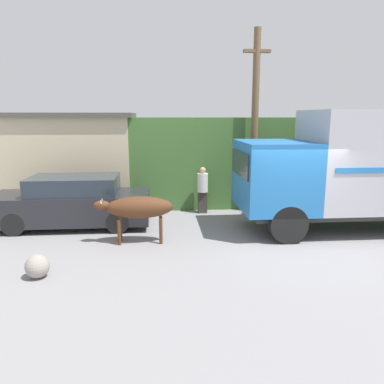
{
  "coord_description": "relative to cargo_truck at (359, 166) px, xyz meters",
  "views": [
    {
      "loc": [
        -3.5,
        -9.26,
        3.32
      ],
      "look_at": [
        -2.65,
        0.73,
        1.28
      ],
      "focal_mm": 35.0,
      "sensor_mm": 36.0,
      "label": 1
    }
  ],
  "objects": [
    {
      "name": "utility_pole",
      "position": [
        -2.54,
        2.36,
        1.3
      ],
      "size": [
        0.9,
        0.24,
        6.14
      ],
      "color": "brown",
      "rests_on": "ground_plane"
    },
    {
      "name": "hillside_embankment",
      "position": [
        -2.25,
        5.36,
        -0.25
      ],
      "size": [
        32.0,
        5.41,
        3.27
      ],
      "color": "#426B33",
      "rests_on": "ground_plane"
    },
    {
      "name": "ground_plane",
      "position": [
        -2.25,
        -1.07,
        -1.89
      ],
      "size": [
        60.0,
        60.0,
        0.0
      ],
      "primitive_type": "plane",
      "color": "gray"
    },
    {
      "name": "roadside_rock",
      "position": [
        -8.35,
        -2.76,
        -1.64
      ],
      "size": [
        0.5,
        0.5,
        0.5
      ],
      "color": "gray",
      "rests_on": "ground_plane"
    },
    {
      "name": "building_backdrop",
      "position": [
        -9.06,
        3.78,
        -0.16
      ],
      "size": [
        4.74,
        2.7,
        3.43
      ],
      "color": "#C6B793",
      "rests_on": "ground_plane"
    },
    {
      "name": "brown_cow",
      "position": [
        -6.36,
        -0.69,
        -0.94
      ],
      "size": [
        2.08,
        0.58,
        1.26
      ],
      "rotation": [
        0.0,
        0.0,
        -0.21
      ],
      "color": "#512D19",
      "rests_on": "ground_plane"
    },
    {
      "name": "cargo_truck",
      "position": [
        0.0,
        0.0,
        0.0
      ],
      "size": [
        6.61,
        2.48,
        3.49
      ],
      "rotation": [
        0.0,
        0.0,
        -0.05
      ],
      "color": "#2D2D2D",
      "rests_on": "ground_plane"
    },
    {
      "name": "parked_suv",
      "position": [
        -8.43,
        0.94,
        -1.13
      ],
      "size": [
        4.66,
        1.73,
        1.55
      ],
      "rotation": [
        0.0,
        0.0,
        -0.0
      ],
      "color": "#232328",
      "rests_on": "ground_plane"
    },
    {
      "name": "pedestrian_on_hill",
      "position": [
        -4.32,
        2.28,
        -1.01
      ],
      "size": [
        0.36,
        0.36,
        1.61
      ],
      "rotation": [
        0.0,
        0.0,
        3.15
      ],
      "color": "#38332D",
      "rests_on": "ground_plane"
    }
  ]
}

